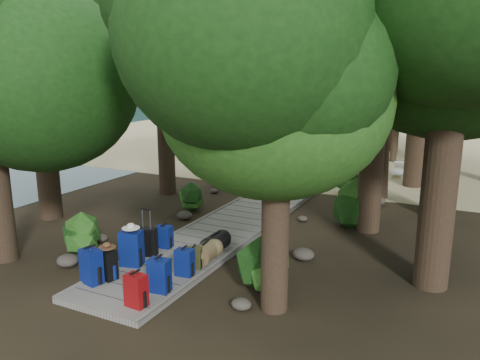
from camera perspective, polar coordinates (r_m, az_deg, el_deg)
The scene contains 50 objects.
ground at distance 12.78m, azimuth -1.80°, elevation -6.29°, with size 120.00×120.00×0.00m, color #2D2316.
sand_beach at distance 27.54m, azimuth 14.17°, elevation 3.91°, with size 40.00×22.00×0.02m, color tan.
water_bay at distance 52.04m, azimuth -20.33°, elevation 7.68°, with size 50.00×60.00×0.02m, color #294B55.
distant_hill at distance 74.45m, azimuth -11.67°, elevation 9.64°, with size 32.00×16.00×12.00m, color black.
boardwalk at distance 13.60m, azimuth 0.20°, elevation -4.80°, with size 2.00×12.00×0.12m, color gray.
backpack_left_a at distance 9.87m, azimuth -17.68°, elevation -9.78°, with size 0.42×0.29×0.78m, color navy, non-canonical shape.
backpack_left_b at distance 9.99m, azimuth -15.88°, elevation -9.68°, with size 0.37×0.27×0.69m, color black, non-canonical shape.
backpack_left_c at distance 10.49m, azimuth -13.11°, elevation -7.89°, with size 0.46×0.33×0.86m, color navy, non-canonical shape.
backpack_left_d at distance 11.41m, azimuth -9.25°, elevation -6.70°, with size 0.38×0.27×0.58m, color navy, non-canonical shape.
backpack_right_a at distance 8.79m, azimuth -12.56°, elevation -12.80°, with size 0.37×0.27×0.67m, color maroon, non-canonical shape.
backpack_right_b at distance 9.23m, azimuth -9.81°, elevation -11.19°, with size 0.40×0.28×0.72m, color navy, non-canonical shape.
backpack_right_c at distance 9.85m, azimuth -6.78°, elevation -9.77°, with size 0.36×0.26×0.62m, color navy, non-canonical shape.
backpack_right_d at distance 10.19m, azimuth -5.62°, elevation -9.31°, with size 0.33×0.24×0.51m, color #313618, non-canonical shape.
duffel_right_khaki at distance 10.51m, azimuth -4.19°, elevation -8.78°, with size 0.43×0.64×0.43m, color brown, non-canonical shape.
duffel_right_black at distance 11.01m, azimuth -3.00°, elevation -7.68°, with size 0.44×0.70×0.44m, color black, non-canonical shape.
suitcase_on_boardwalk at distance 10.98m, azimuth -11.22°, elevation -7.39°, with size 0.43×0.23×0.66m, color black, non-canonical shape.
lone_suitcase_on_sand at distance 19.76m, azimuth 9.89°, elevation 1.69°, with size 0.47×0.27×0.74m, color black, non-canonical shape.
hat_brown at distance 9.80m, azimuth -15.93°, elevation -7.64°, with size 0.36×0.36×0.11m, color #51351E, non-canonical shape.
hat_white at distance 10.28m, azimuth -13.18°, elevation -5.40°, with size 0.38×0.38×0.13m, color silver, non-canonical shape.
kayak at distance 22.33m, azimuth 2.26°, elevation 2.65°, with size 0.71×3.24×0.32m, color red.
sun_lounger at distance 20.29m, azimuth 18.79°, elevation 1.19°, with size 0.54×1.67×0.54m, color silver, non-canonical shape.
tree_right_a at distance 7.88m, azimuth 4.58°, elevation 7.87°, with size 4.24×4.24×7.07m, color black, non-canonical shape.
tree_right_b at distance 9.59m, azimuth 24.66°, elevation 15.37°, with size 5.39×5.39×9.63m, color black, non-canonical shape.
tree_right_c at distance 12.64m, azimuth 16.51°, elevation 13.78°, with size 5.21×5.21×9.01m, color black, non-canonical shape.
tree_right_d at distance 14.48m, azimuth 25.16°, elevation 15.26°, with size 5.55×5.55×10.17m, color black, non-canonical shape.
tree_right_e at distance 18.36m, azimuth 21.52°, elevation 14.84°, with size 5.64×5.64×10.14m, color black, non-canonical shape.
tree_left_b at distance 14.44m, azimuth -23.55°, elevation 13.54°, with size 5.13×5.13×9.23m, color black, non-canonical shape.
tree_left_c at distance 16.43m, azimuth -9.32°, elevation 12.91°, with size 4.86×4.86×8.46m, color black, non-canonical shape.
tree_back_a at distance 27.31m, azimuth 10.27°, elevation 12.42°, with size 4.62×4.62×7.99m, color black, non-canonical shape.
tree_back_b at distance 26.62m, azimuth 18.71°, elevation 14.49°, with size 5.80×5.80×10.35m, color black, non-canonical shape.
tree_back_c at distance 25.91m, azimuth 24.74°, elevation 12.31°, with size 4.88×4.88×8.79m, color black, non-canonical shape.
tree_back_d at distance 26.79m, azimuth 2.65°, elevation 13.61°, with size 5.36×5.36×8.93m, color black, non-canonical shape.
palm_right_a at distance 16.48m, azimuth 18.44°, elevation 9.92°, with size 4.12×4.12×7.02m, color #153B10, non-canonical shape.
palm_right_b at distance 21.16m, azimuth 24.73°, elevation 11.62°, with size 4.26×4.26×8.23m, color #153B10, non-canonical shape.
palm_right_c at distance 23.45m, azimuth 19.41°, elevation 10.60°, with size 4.40×4.40×7.00m, color #153B10, non-canonical shape.
palm_left_a at distance 20.22m, azimuth -3.09°, elevation 9.80°, with size 3.86×3.86×6.14m, color #153B10, non-canonical shape.
rock_left_a at distance 11.23m, azimuth -20.28°, elevation -9.20°, with size 0.50×0.45×0.27m, color #4C473F, non-canonical shape.
rock_left_b at distance 12.52m, azimuth -16.61°, elevation -6.79°, with size 0.37×0.33×0.20m, color #4C473F, non-canonical shape.
rock_left_c at distance 13.85m, azimuth -6.80°, elevation -4.28°, with size 0.45×0.41×0.25m, color #4C473F, non-canonical shape.
rock_left_d at distance 16.66m, azimuth -3.18°, elevation -1.35°, with size 0.30×0.27×0.16m, color #4C473F, non-canonical shape.
rock_right_a at distance 8.83m, azimuth 0.16°, elevation -14.89°, with size 0.38×0.34×0.21m, color #4C473F, non-canonical shape.
rock_right_b at distance 10.99m, azimuth 7.74°, elevation -8.96°, with size 0.50×0.45×0.27m, color #4C473F, non-canonical shape.
rock_right_c at distance 13.71m, azimuth 7.65°, elevation -4.68°, with size 0.29×0.26×0.16m, color #4C473F, non-canonical shape.
rock_right_d at distance 15.81m, azimuth 16.33°, elevation -2.42°, with size 0.55×0.49×0.30m, color #4C473F, non-canonical shape.
shrub_left_a at distance 11.71m, azimuth -19.39°, elevation -6.45°, with size 1.05×1.05×0.95m, color #205018, non-canonical shape.
shrub_left_b at distance 14.46m, azimuth -5.87°, elevation -2.27°, with size 0.94×0.94×0.85m, color #205018, non-canonical shape.
shrub_left_c at distance 17.83m, azimuth -1.73°, elevation 1.20°, with size 1.24×1.24×1.12m, color #205018, non-canonical shape.
shrub_right_a at distance 9.25m, azimuth 2.94°, elevation -10.72°, with size 1.14×1.14×1.03m, color #205018, non-canonical shape.
shrub_right_b at distance 13.55m, azimuth 13.85°, elevation -2.79°, with size 1.38×1.38×1.24m, color #205018, non-canonical shape.
shrub_right_c at distance 16.73m, azimuth 12.63°, elevation -0.45°, with size 0.90×0.90×0.81m, color #205018, non-canonical shape.
Camera 1 is at (5.72, -10.61, 4.26)m, focal length 35.00 mm.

